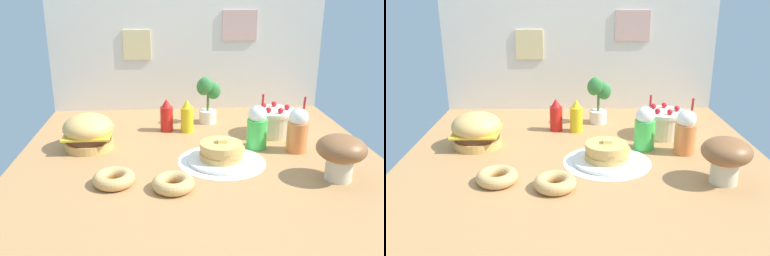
# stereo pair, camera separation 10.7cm
# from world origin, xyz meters

# --- Properties ---
(ground_plane) EXTENTS (2.02, 1.98, 0.02)m
(ground_plane) POSITION_xyz_m (0.00, 0.00, -0.01)
(ground_plane) COLOR #B27F4C
(back_wall) EXTENTS (2.02, 0.04, 0.98)m
(back_wall) POSITION_xyz_m (0.00, 0.98, 0.49)
(back_wall) COLOR silver
(back_wall) RESTS_ON ground_plane
(doily_mat) EXTENTS (0.48, 0.48, 0.00)m
(doily_mat) POSITION_xyz_m (0.12, -0.06, 0.00)
(doily_mat) COLOR white
(doily_mat) RESTS_ON ground_plane
(burger) EXTENTS (0.29, 0.29, 0.21)m
(burger) POSITION_xyz_m (-0.63, 0.20, 0.10)
(burger) COLOR #DBA859
(burger) RESTS_ON ground_plane
(pancake_stack) EXTENTS (0.37, 0.37, 0.13)m
(pancake_stack) POSITION_xyz_m (0.11, -0.06, 0.05)
(pancake_stack) COLOR white
(pancake_stack) RESTS_ON doily_mat
(layer_cake) EXTENTS (0.27, 0.27, 0.20)m
(layer_cake) POSITION_xyz_m (0.51, 0.35, 0.08)
(layer_cake) COLOR beige
(layer_cake) RESTS_ON ground_plane
(ketchup_bottle) EXTENTS (0.08, 0.08, 0.22)m
(ketchup_bottle) POSITION_xyz_m (-0.17, 0.47, 0.10)
(ketchup_bottle) COLOR red
(ketchup_bottle) RESTS_ON ground_plane
(mustard_bottle) EXTENTS (0.08, 0.08, 0.22)m
(mustard_bottle) POSITION_xyz_m (-0.04, 0.44, 0.10)
(mustard_bottle) COLOR yellow
(mustard_bottle) RESTS_ON ground_plane
(cream_soda_cup) EXTENTS (0.12, 0.12, 0.32)m
(cream_soda_cup) POSITION_xyz_m (0.35, 0.13, 0.13)
(cream_soda_cup) COLOR green
(cream_soda_cup) RESTS_ON ground_plane
(orange_float_cup) EXTENTS (0.12, 0.12, 0.32)m
(orange_float_cup) POSITION_xyz_m (0.57, 0.06, 0.13)
(orange_float_cup) COLOR orange
(orange_float_cup) RESTS_ON ground_plane
(donut_pink_glaze) EXTENTS (0.20, 0.20, 0.06)m
(donut_pink_glaze) POSITION_xyz_m (-0.44, -0.29, 0.03)
(donut_pink_glaze) COLOR tan
(donut_pink_glaze) RESTS_ON ground_plane
(donut_chocolate) EXTENTS (0.20, 0.20, 0.06)m
(donut_chocolate) POSITION_xyz_m (-0.15, -0.36, 0.03)
(donut_chocolate) COLOR tan
(donut_chocolate) RESTS_ON ground_plane
(potted_plant) EXTENTS (0.16, 0.12, 0.33)m
(potted_plant) POSITION_xyz_m (0.11, 0.62, 0.18)
(potted_plant) COLOR white
(potted_plant) RESTS_ON ground_plane
(mushroom_stool) EXTENTS (0.24, 0.24, 0.23)m
(mushroom_stool) POSITION_xyz_m (0.65, -0.32, 0.14)
(mushroom_stool) COLOR beige
(mushroom_stool) RESTS_ON ground_plane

